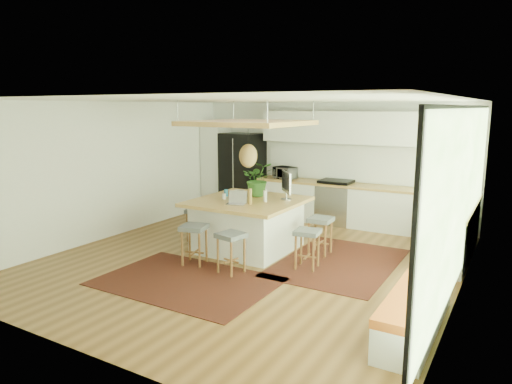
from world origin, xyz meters
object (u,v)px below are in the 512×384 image
Objects in this scene: fridge at (243,175)px; microwave at (285,171)px; laptop at (236,198)px; stool_right_back at (320,235)px; island_plant at (258,183)px; stool_near_right at (231,251)px; stool_right_front at (307,247)px; stool_near_left at (194,244)px; monitor at (286,185)px; stool_left_side at (197,223)px; island at (248,225)px.

microwave is (1.18, -0.02, 0.17)m from fridge.
stool_right_back is at bearing 18.78° from laptop.
laptop is 0.52× the size of island_plant.
stool_right_front is (0.95, 0.80, 0.00)m from stool_near_right.
stool_right_front is 1.51m from laptop.
stool_near_left is 3.89m from microwave.
microwave is at bearing 104.61° from stool_near_right.
stool_right_back is at bearing 44.52° from stool_near_left.
stool_near_left is at bearing 177.53° from stool_near_right.
stool_near_right is 1.90m from island_plant.
monitor reaches higher than stool_near_left.
island_plant is (0.29, 1.61, 0.83)m from stool_near_left.
fridge is at bearing -175.06° from monitor.
microwave is (-1.84, 2.24, 0.74)m from stool_right_back.
stool_left_side is at bearing 125.82° from stool_near_left.
island reaches higher than stool_near_right.
fridge is 5.74× the size of laptop.
stool_near_left is at bearing -54.18° from stool_left_side.
stool_near_left is 1.00× the size of stool_right_back.
stool_near_right is 1.16× the size of monitor.
stool_left_side is at bearing 170.85° from stool_right_front.
monitor is at bearing -179.16° from stool_right_back.
microwave is (-0.57, 2.63, 0.63)m from island.
island_plant is (1.72, -2.21, 0.26)m from fridge.
laptop is 0.60× the size of monitor.
monitor is (-0.68, -0.01, 0.83)m from stool_right_back.
stool_left_side is at bearing -170.96° from stool_right_back.
fridge is 3.01× the size of island_plant.
stool_right_front is 1.03× the size of stool_left_side.
stool_right_back is 1.32× the size of microwave.
stool_near_left reaches higher than stool_right_front.
island_plant is (-1.30, 0.05, 0.83)m from stool_right_back.
stool_left_side is (0.58, -2.65, -0.57)m from fridge.
stool_right_front is at bearing 3.86° from monitor.
monitor is (0.91, 1.56, 0.83)m from stool_near_left.
stool_right_back is 2.99m from microwave.
island_plant is (-0.04, 0.44, 0.72)m from island.
stool_right_front is 1.28× the size of microwave.
fridge reaches higher than stool_left_side.
stool_near_left reaches higher than stool_left_side.
fridge is 2.81m from island_plant.
microwave is (-1.00, 3.84, 0.74)m from stool_near_right.
stool_right_back is 1.07× the size of stool_left_side.
island is 2.85× the size of stool_right_front.
island_plant is at bearing -61.34° from microwave.
laptop reaches higher than island.
microwave reaches higher than stool_right_front.
island is at bearing -162.74° from stool_right_back.
stool_near_left is at bearing -131.62° from laptop.
laptop is at bearing -145.84° from stool_right_back.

